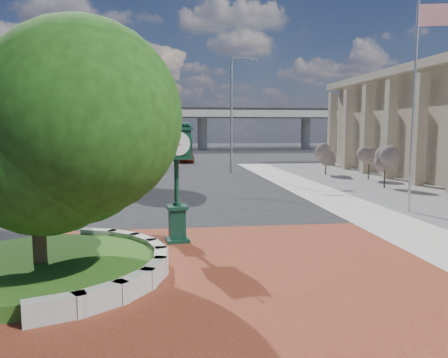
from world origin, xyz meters
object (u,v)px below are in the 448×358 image
post_clock (176,170)px  parked_car (187,157)px  street_lamp_near (234,106)px  street_lamp_far (146,113)px  flagpole_a (414,104)px

post_clock → parked_car: bearing=86.9°
street_lamp_near → street_lamp_far: bearing=117.6°
parked_car → flagpole_a: flagpole_a is taller
parked_car → street_lamp_far: bearing=148.8°
street_lamp_far → parked_car: bearing=-36.9°
parked_car → street_lamp_near: bearing=-68.0°
post_clock → parked_car: size_ratio=1.16×
flagpole_a → street_lamp_far: 37.24m
parked_car → flagpole_a: (9.04, -31.09, 4.36)m
post_clock → parked_car: post_clock is taller
parked_car → street_lamp_near: (3.60, -12.30, 5.17)m
street_lamp_far → street_lamp_near: bearing=-62.4°
street_lamp_far → flagpole_a: bearing=-68.4°
street_lamp_far → post_clock: bearing=-85.9°
parked_car → post_clock: bearing=-87.4°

